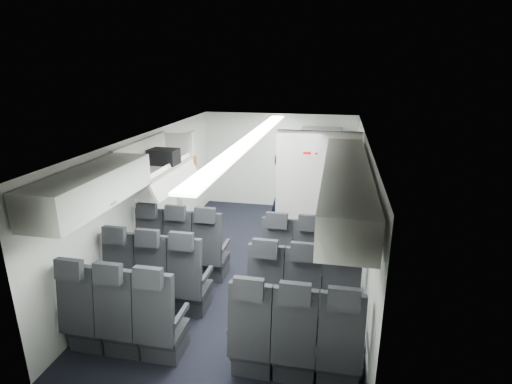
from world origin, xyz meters
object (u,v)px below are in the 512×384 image
at_px(seat_row_mid, 228,289).
at_px(flight_attendant, 282,194).
at_px(boarding_door, 188,179).
at_px(seat_row_front, 244,258).
at_px(carry_on_bag, 164,157).
at_px(seat_row_rear, 206,333).
at_px(galley_unit, 320,172).

height_order(seat_row_mid, flight_attendant, flight_attendant).
bearing_deg(boarding_door, flight_attendant, -2.16).
xyz_separation_m(seat_row_front, seat_row_mid, (0.00, -0.90, 0.00)).
xyz_separation_m(seat_row_front, carry_on_bag, (-1.37, 0.44, 1.39)).
bearing_deg(seat_row_mid, flight_attendant, 84.11).
bearing_deg(seat_row_mid, seat_row_front, 90.00).
relative_size(seat_row_front, carry_on_bag, 7.61).
xyz_separation_m(boarding_door, carry_on_bag, (0.27, -1.65, 0.83)).
height_order(seat_row_front, boarding_door, boarding_door).
bearing_deg(seat_row_mid, carry_on_bag, 135.74).
xyz_separation_m(seat_row_rear, galley_unit, (0.95, 5.05, 0.55)).
bearing_deg(galley_unit, carry_on_bag, -129.53).
bearing_deg(carry_on_bag, seat_row_mid, -41.88).
relative_size(galley_unit, flight_attendant, 1.20).
height_order(boarding_door, carry_on_bag, carry_on_bag).
distance_m(seat_row_front, flight_attendant, 2.07).
distance_m(seat_row_front, galley_unit, 3.43).
height_order(galley_unit, flight_attendant, galley_unit).
distance_m(seat_row_front, seat_row_rear, 1.80).
xyz_separation_m(galley_unit, flight_attendant, (-0.65, -1.24, -0.16)).
bearing_deg(galley_unit, seat_row_front, -106.28).
bearing_deg(seat_row_rear, seat_row_mid, 90.00).
height_order(seat_row_front, flight_attendant, flight_attendant).
bearing_deg(carry_on_bag, flight_attendant, 45.63).
xyz_separation_m(seat_row_mid, flight_attendant, (0.30, 2.91, 0.39)).
distance_m(seat_row_rear, flight_attendant, 3.84).
height_order(seat_row_mid, carry_on_bag, carry_on_bag).
relative_size(seat_row_front, galley_unit, 1.75).
bearing_deg(flight_attendant, seat_row_front, 149.56).
relative_size(flight_attendant, carry_on_bag, 3.62).
bearing_deg(flight_attendant, seat_row_mid, 152.16).
bearing_deg(seat_row_mid, boarding_door, 118.77).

